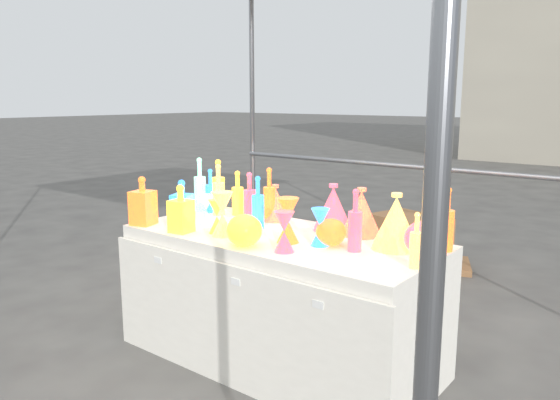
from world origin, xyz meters
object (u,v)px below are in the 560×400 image
Objects in this scene: hourglass_0 at (288,220)px; globe_0 at (244,232)px; bottle_0 at (218,184)px; decanter_0 at (181,209)px; display_table at (279,298)px; lampshade_0 at (275,202)px; cardboard_box_closed at (410,241)px.

globe_0 is at bearing -122.04° from hourglass_0.
bottle_0 is 1.23× the size of decanter_0.
bottle_0 reaches higher than decanter_0.
hourglass_0 is at bearing -25.31° from bottle_0.
bottle_0 is (-0.82, 0.36, 0.55)m from display_table.
hourglass_0 reaches higher than display_table.
bottle_0 is 1.80× the size of globe_0.
bottle_0 is 1.50× the size of lampshade_0.
globe_0 is (0.20, -2.47, 0.60)m from cardboard_box_closed.
hourglass_0 is at bearing 57.96° from globe_0.
decanter_0 reaches higher than globe_0.
lampshade_0 is at bearing -75.85° from cardboard_box_closed.
display_table is 1.05m from bottle_0.
display_table is at bearing -38.04° from lampshade_0.
cardboard_box_closed is 3.34× the size of globe_0.
display_table is 0.76m from decanter_0.
globe_0 is at bearing -55.59° from lampshade_0.
decanter_0 is 0.65m from hourglass_0.
cardboard_box_closed is 2.04m from bottle_0.
cardboard_box_closed is at bearing 70.85° from bottle_0.
bottle_0 reaches higher than hourglass_0.
lampshade_0 is (-0.39, 0.38, -0.01)m from hourglass_0.
bottle_0 is at bearing 156.38° from display_table.
cardboard_box_closed is at bearing 94.53° from globe_0.
lampshade_0 reaches higher than globe_0.
decanter_0 is at bearing -62.62° from bottle_0.
decanter_0 is at bearing 179.26° from globe_0.
hourglass_0 is (0.13, -0.09, 0.50)m from display_table.
bottle_0 is at bearing -176.54° from lampshade_0.
display_table is at bearing 145.16° from hourglass_0.
hourglass_0 is (0.62, 0.20, -0.02)m from decanter_0.
decanter_0 reaches higher than cardboard_box_closed.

